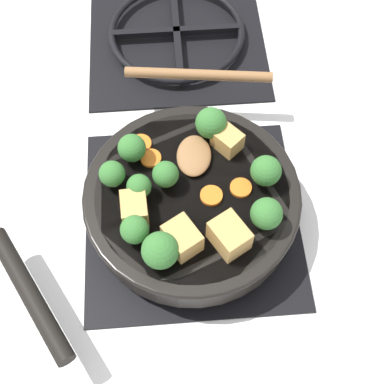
% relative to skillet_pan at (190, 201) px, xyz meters
% --- Properties ---
extents(ground_plane, '(2.40, 2.40, 0.00)m').
position_rel_skillet_pan_xyz_m(ground_plane, '(0.00, 0.00, -0.06)').
color(ground_plane, white).
extents(front_burner_grate, '(0.31, 0.31, 0.03)m').
position_rel_skillet_pan_xyz_m(front_burner_grate, '(0.00, 0.00, -0.04)').
color(front_burner_grate, black).
rests_on(front_burner_grate, ground_plane).
extents(rear_burner_grate, '(0.31, 0.31, 0.03)m').
position_rel_skillet_pan_xyz_m(rear_burner_grate, '(0.00, 0.36, -0.04)').
color(rear_burner_grate, black).
rests_on(rear_burner_grate, ground_plane).
extents(skillet_pan, '(0.42, 0.36, 0.05)m').
position_rel_skillet_pan_xyz_m(skillet_pan, '(0.00, 0.00, 0.00)').
color(skillet_pan, black).
rests_on(skillet_pan, front_burner_grate).
extents(wooden_spoon, '(0.22, 0.20, 0.02)m').
position_rel_skillet_pan_xyz_m(wooden_spoon, '(0.02, 0.14, 0.03)').
color(wooden_spoon, olive).
rests_on(wooden_spoon, skillet_pan).
extents(tofu_cube_center_large, '(0.04, 0.04, 0.03)m').
position_rel_skillet_pan_xyz_m(tofu_cube_center_large, '(-0.07, -0.03, 0.04)').
color(tofu_cube_center_large, tan).
rests_on(tofu_cube_center_large, skillet_pan).
extents(tofu_cube_near_handle, '(0.06, 0.06, 0.04)m').
position_rel_skillet_pan_xyz_m(tofu_cube_near_handle, '(0.04, -0.08, 0.04)').
color(tofu_cube_near_handle, tan).
rests_on(tofu_cube_near_handle, skillet_pan).
extents(tofu_cube_east_chunk, '(0.05, 0.05, 0.03)m').
position_rel_skillet_pan_xyz_m(tofu_cube_east_chunk, '(0.06, 0.07, 0.04)').
color(tofu_cube_east_chunk, tan).
rests_on(tofu_cube_east_chunk, skillet_pan).
extents(tofu_cube_west_chunk, '(0.05, 0.06, 0.04)m').
position_rel_skillet_pan_xyz_m(tofu_cube_west_chunk, '(-0.01, -0.07, 0.04)').
color(tofu_cube_west_chunk, tan).
rests_on(tofu_cube_west_chunk, skillet_pan).
extents(broccoli_floret_near_spoon, '(0.04, 0.04, 0.05)m').
position_rel_skillet_pan_xyz_m(broccoli_floret_near_spoon, '(-0.07, 0.06, 0.05)').
color(broccoli_floret_near_spoon, '#709956').
rests_on(broccoli_floret_near_spoon, skillet_pan).
extents(broccoli_floret_center_top, '(0.04, 0.04, 0.04)m').
position_rel_skillet_pan_xyz_m(broccoli_floret_center_top, '(-0.03, 0.02, 0.05)').
color(broccoli_floret_center_top, '#709956').
rests_on(broccoli_floret_center_top, skillet_pan).
extents(broccoli_floret_east_rim, '(0.03, 0.03, 0.04)m').
position_rel_skillet_pan_xyz_m(broccoli_floret_east_rim, '(-0.07, 0.01, 0.05)').
color(broccoli_floret_east_rim, '#709956').
rests_on(broccoli_floret_east_rim, skillet_pan).
extents(broccoli_floret_west_rim, '(0.04, 0.04, 0.05)m').
position_rel_skillet_pan_xyz_m(broccoli_floret_west_rim, '(0.09, -0.05, 0.05)').
color(broccoli_floret_west_rim, '#709956').
rests_on(broccoli_floret_west_rim, skillet_pan).
extents(broccoli_floret_north_edge, '(0.04, 0.04, 0.05)m').
position_rel_skillet_pan_xyz_m(broccoli_floret_north_edge, '(0.10, 0.01, 0.05)').
color(broccoli_floret_north_edge, '#709956').
rests_on(broccoli_floret_north_edge, skillet_pan).
extents(broccoli_floret_south_cluster, '(0.04, 0.04, 0.05)m').
position_rel_skillet_pan_xyz_m(broccoli_floret_south_cluster, '(0.04, 0.09, 0.05)').
color(broccoli_floret_south_cluster, '#709956').
rests_on(broccoli_floret_south_cluster, skillet_pan).
extents(broccoli_floret_mid_floret, '(0.05, 0.05, 0.05)m').
position_rel_skillet_pan_xyz_m(broccoli_floret_mid_floret, '(-0.04, -0.09, 0.05)').
color(broccoli_floret_mid_floret, '#709956').
rests_on(broccoli_floret_mid_floret, skillet_pan).
extents(broccoli_floret_small_inner, '(0.04, 0.04, 0.04)m').
position_rel_skillet_pan_xyz_m(broccoli_floret_small_inner, '(-0.07, -0.06, 0.05)').
color(broccoli_floret_small_inner, '#709956').
rests_on(broccoli_floret_small_inner, skillet_pan).
extents(broccoli_floret_tall_stem, '(0.04, 0.04, 0.04)m').
position_rel_skillet_pan_xyz_m(broccoli_floret_tall_stem, '(-0.10, 0.02, 0.05)').
color(broccoli_floret_tall_stem, '#709956').
rests_on(broccoli_floret_tall_stem, skillet_pan).
extents(carrot_slice_orange_thin, '(0.03, 0.03, 0.01)m').
position_rel_skillet_pan_xyz_m(carrot_slice_orange_thin, '(-0.06, 0.08, 0.02)').
color(carrot_slice_orange_thin, orange).
rests_on(carrot_slice_orange_thin, skillet_pan).
extents(carrot_slice_near_center, '(0.03, 0.03, 0.01)m').
position_rel_skillet_pan_xyz_m(carrot_slice_near_center, '(0.07, 0.00, 0.02)').
color(carrot_slice_near_center, orange).
rests_on(carrot_slice_near_center, skillet_pan).
extents(carrot_slice_edge_slice, '(0.03, 0.03, 0.01)m').
position_rel_skillet_pan_xyz_m(carrot_slice_edge_slice, '(0.03, -0.01, 0.02)').
color(carrot_slice_edge_slice, orange).
rests_on(carrot_slice_edge_slice, skillet_pan).
extents(carrot_slice_under_broccoli, '(0.03, 0.03, 0.01)m').
position_rel_skillet_pan_xyz_m(carrot_slice_under_broccoli, '(-0.05, 0.06, 0.02)').
color(carrot_slice_under_broccoli, orange).
rests_on(carrot_slice_under_broccoli, skillet_pan).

